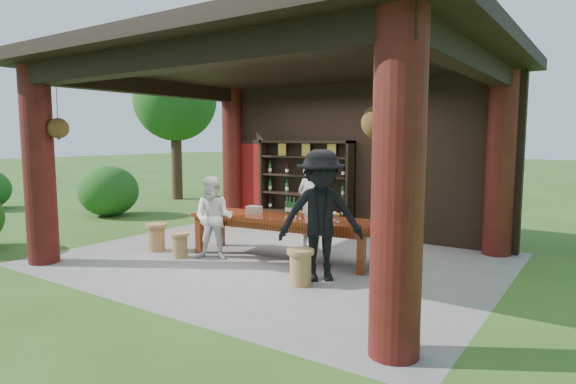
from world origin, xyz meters
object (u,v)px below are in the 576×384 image
Objects in this scene: guest_man at (321,216)px; napkin_basket at (254,210)px; stool_near_right at (300,266)px; stool_far_left at (156,236)px; tasting_table at (283,223)px; wine_shelf at (305,186)px; stool_near_left at (180,244)px; guest_woman at (214,218)px; host at (312,206)px.

napkin_basket is (-1.81, 0.70, -0.16)m from guest_man.
stool_far_left is at bearing 175.65° from stool_near_right.
napkin_basket is (-0.60, -0.05, 0.19)m from tasting_table.
wine_shelf is 5.24× the size of stool_near_left.
guest_man is (0.11, 0.38, 0.70)m from stool_near_right.
guest_woman reaches higher than stool_near_left.
tasting_table is 1.88m from stool_near_left.
stool_near_left is at bearing -8.86° from stool_far_left.
stool_near_right is 0.27× the size of guest_man.
guest_woman reaches higher than napkin_basket.
napkin_basket is at bearing -175.16° from tasting_table.
stool_near_right is 1.02× the size of stool_far_left.
guest_woman is 5.60× the size of napkin_basket.
guest_man is at bearing -21.05° from napkin_basket.
guest_woman reaches higher than tasting_table.
host is (1.12, -1.54, -0.18)m from wine_shelf.
tasting_table is at bearing 11.03° from guest_woman.
guest_woman reaches higher than stool_far_left.
host is 1.88m from guest_man.
wine_shelf is 4.11m from stool_near_right.
wine_shelf is 0.68× the size of tasting_table.
stool_far_left is at bearing 161.94° from guest_woman.
host is at bearing -53.98° from wine_shelf.
napkin_basket reaches higher than tasting_table.
napkin_basket is (0.38, 0.66, 0.09)m from guest_woman.
stool_near_left is 0.87× the size of stool_far_left.
wine_shelf reaches higher than tasting_table.
guest_woman is (-0.98, -0.71, 0.09)m from tasting_table.
stool_near_right is (1.10, -1.13, -0.36)m from tasting_table.
guest_man reaches higher than host.
stool_near_left is at bearing 49.55° from host.
wine_shelf reaches higher than stool_near_right.
stool_far_left is 1.96m from napkin_basket.
guest_woman is at bearing 140.78° from guest_man.
tasting_table is 7.71× the size of stool_near_left.
stool_near_right reaches higher than stool_near_left.
napkin_basket is (0.40, -2.38, -0.22)m from wine_shelf.
guest_woman is at bearing 6.93° from stool_far_left.
stool_far_left reaches higher than stool_near_left.
wine_shelf reaches higher than guest_man.
host is (0.12, 0.78, 0.22)m from tasting_table.
tasting_table is at bearing 134.19° from stool_near_right.
napkin_basket is at bearing 52.01° from host.
stool_far_left is 0.35× the size of guest_woman.
stool_far_left is at bearing 37.20° from host.
stool_near_left is 0.31× the size of guest_woman.
guest_man is 1.94m from napkin_basket.
guest_woman is at bearing -89.52° from wine_shelf.
napkin_basket is (1.70, 0.82, 0.55)m from stool_far_left.
guest_woman is 0.74× the size of guest_man.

